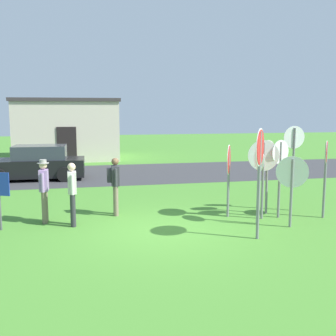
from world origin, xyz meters
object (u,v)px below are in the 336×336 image
parked_car_on_street (36,164)px  person_in_dark_shirt (72,191)px  stop_sign_nearest (267,164)px  stop_sign_leaning_left (326,167)px  stop_sign_rear_right (280,166)px  stop_sign_low_front (259,173)px  stop_sign_rear_left (293,154)px  stop_sign_far_back (263,165)px  person_holding_notes (115,182)px  stop_sign_leaning_right (260,163)px  stop_sign_tallest (229,168)px  person_near_signs (44,187)px  stop_sign_center_cluster (292,179)px

parked_car_on_street → person_in_dark_shirt: bearing=-77.3°
stop_sign_nearest → stop_sign_leaning_left: stop_sign_leaning_left is taller
stop_sign_rear_right → person_in_dark_shirt: (-5.74, 0.37, -0.56)m
stop_sign_low_front → stop_sign_leaning_left: (2.11, 0.18, 0.09)m
stop_sign_rear_left → person_in_dark_shirt: size_ratio=1.53×
stop_sign_nearest → stop_sign_far_back: 0.65m
person_in_dark_shirt → person_holding_notes: (1.18, 0.88, 0.03)m
stop_sign_leaning_right → stop_sign_low_front: stop_sign_leaning_right is taller
stop_sign_far_back → stop_sign_tallest: 0.96m
stop_sign_rear_left → person_near_signs: 7.32m
stop_sign_tallest → stop_sign_rear_right: bearing=-15.4°
stop_sign_leaning_right → stop_sign_tallest: (0.02, 2.07, -0.41)m
stop_sign_leaning_left → stop_sign_rear_left: bearing=116.8°
stop_sign_far_back → stop_sign_rear_left: stop_sign_rear_left is taller
person_near_signs → person_in_dark_shirt: person_near_signs is taller
parked_car_on_street → stop_sign_rear_left: size_ratio=1.68×
stop_sign_leaning_left → person_holding_notes: 6.03m
stop_sign_nearest → stop_sign_rear_right: stop_sign_rear_right is taller
stop_sign_nearest → stop_sign_leaning_left: (1.40, -0.79, 0.01)m
stop_sign_leaning_left → person_near_signs: bearing=171.6°
stop_sign_rear_right → stop_sign_tallest: stop_sign_rear_right is taller
stop_sign_leaning_right → stop_sign_leaning_left: bearing=27.7°
stop_sign_nearest → person_in_dark_shirt: stop_sign_nearest is taller
stop_sign_leaning_right → stop_sign_rear_right: stop_sign_leaning_right is taller
stop_sign_rear_right → parked_car_on_street: bearing=132.7°
stop_sign_center_cluster → stop_sign_tallest: stop_sign_tallest is taller
person_holding_notes → stop_sign_leaning_right: bearing=-42.8°
stop_sign_nearest → stop_sign_low_front: size_ratio=1.05×
stop_sign_far_back → person_in_dark_shirt: stop_sign_far_back is taller
stop_sign_rear_left → stop_sign_far_back: bearing=-152.0°
parked_car_on_street → stop_sign_leaning_left: stop_sign_leaning_left is taller
stop_sign_far_back → stop_sign_tallest: bearing=154.6°
stop_sign_center_cluster → stop_sign_low_front: (-0.70, 0.50, 0.12)m
person_in_dark_shirt → person_holding_notes: 1.47m
stop_sign_leaning_right → person_holding_notes: size_ratio=1.57×
parked_car_on_street → stop_sign_center_cluster: (7.34, -9.10, 0.59)m
parked_car_on_street → stop_sign_rear_right: (7.50, -8.13, 0.82)m
person_holding_notes → stop_sign_low_front: bearing=-24.8°
parked_car_on_street → stop_sign_nearest: bearing=-46.1°
stop_sign_nearest → person_holding_notes: bearing=170.5°
stop_sign_leaning_right → stop_sign_rear_left: size_ratio=1.02×
stop_sign_low_front → stop_sign_tallest: stop_sign_tallest is taller
stop_sign_far_back → person_in_dark_shirt: (-5.22, 0.39, -0.59)m
stop_sign_nearest → stop_sign_low_front: (-0.71, -0.97, -0.08)m
stop_sign_far_back → stop_sign_leaning_right: stop_sign_leaning_right is taller
stop_sign_tallest → person_holding_notes: (-3.18, 0.86, -0.45)m
parked_car_on_street → stop_sign_far_back: 10.77m
stop_sign_center_cluster → person_in_dark_shirt: stop_sign_center_cluster is taller
stop_sign_low_front → stop_sign_leaning_left: stop_sign_leaning_left is taller
stop_sign_low_front → person_in_dark_shirt: bearing=170.3°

